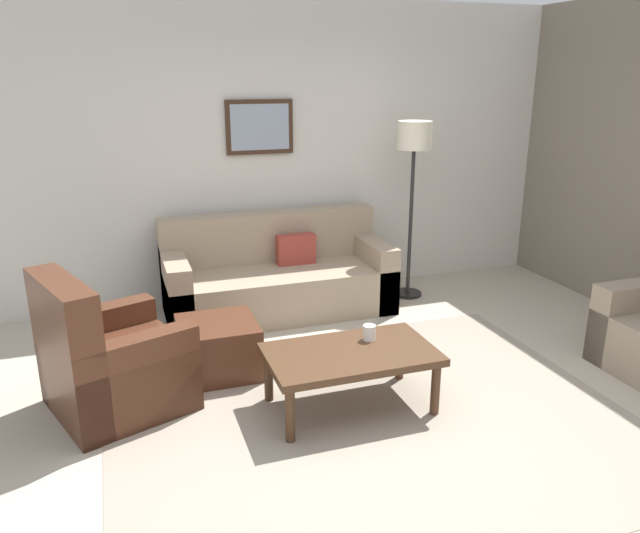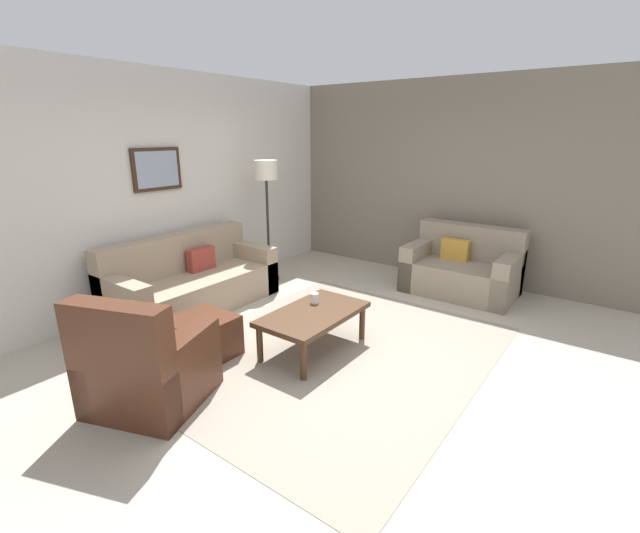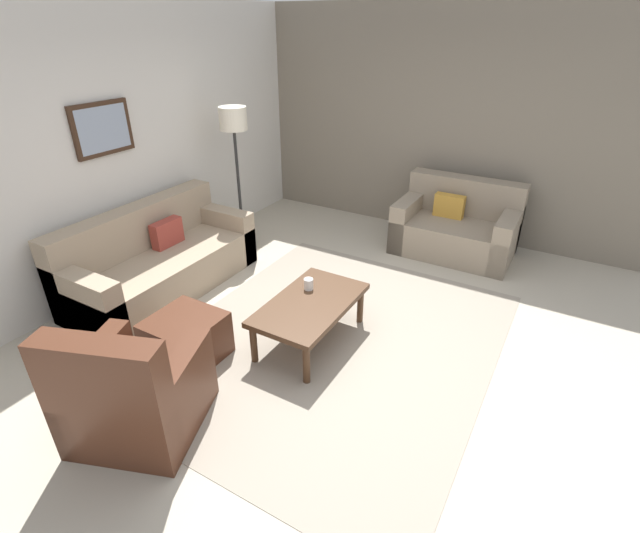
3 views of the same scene
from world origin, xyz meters
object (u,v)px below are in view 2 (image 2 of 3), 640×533
couch_main (190,283)px  ottoman (202,337)px  cup (315,298)px  lamp_standing (266,183)px  coffee_table (314,316)px  framed_artwork (157,169)px  couch_loveseat (463,270)px  armchair_leather (145,371)px

couch_main → ottoman: couch_main is taller
cup → lamp_standing: (1.16, 1.71, 0.95)m
coffee_table → framed_artwork: framed_artwork is taller
ottoman → cup: cup is taller
ottoman → framed_artwork: (0.73, 1.54, 1.45)m
coffee_table → couch_main: bearing=89.8°
couch_loveseat → cup: (-2.34, 0.73, 0.16)m
armchair_leather → coffee_table: 1.59m
armchair_leather → lamp_standing: 3.35m
ottoman → lamp_standing: 2.63m
couch_loveseat → cup: couch_loveseat is taller
couch_main → lamp_standing: bearing=-3.5°
cup → ottoman: bearing=144.6°
cup → framed_artwork: 2.51m
cup → lamp_standing: 2.27m
coffee_table → lamp_standing: (1.35, 1.84, 1.05)m
couch_main → coffee_table: bearing=-90.2°
cup → coffee_table: bearing=-145.5°
couch_loveseat → couch_main: bearing=135.0°
couch_loveseat → ottoman: size_ratio=2.50×
armchair_leather → framed_artwork: size_ratio=1.63×
couch_loveseat → armchair_leather: armchair_leather is taller
coffee_table → framed_artwork: size_ratio=1.74×
ottoman → framed_artwork: bearing=64.7°
couch_main → ottoman: 1.36m
framed_artwork → couch_loveseat: bearing=-49.1°
couch_loveseat → lamp_standing: lamp_standing is taller
couch_loveseat → armchair_leather: 4.19m
armchair_leather → lamp_standing: size_ratio=0.60×
couch_loveseat → framed_artwork: size_ratio=2.21×
couch_main → lamp_standing: lamp_standing is taller
couch_main → ottoman: (-0.75, -1.14, -0.10)m
ottoman → lamp_standing: bearing=26.9°
couch_main → framed_artwork: size_ratio=3.24×
ottoman → armchair_leather: bearing=-159.6°
couch_main → armchair_leather: (-1.52, -1.43, 0.01)m
coffee_table → lamp_standing: lamp_standing is taller
armchair_leather → coffee_table: (1.51, -0.49, 0.05)m
armchair_leather → framed_artwork: bearing=50.6°
couch_main → couch_loveseat: 3.56m
coffee_table → lamp_standing: bearing=53.8°
couch_main → cup: size_ratio=19.70×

